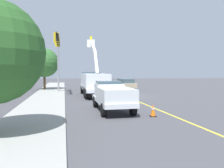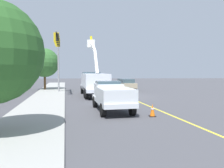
{
  "view_description": "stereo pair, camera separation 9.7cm",
  "coord_description": "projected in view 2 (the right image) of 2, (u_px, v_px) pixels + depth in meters",
  "views": [
    {
      "loc": [
        -23.96,
        3.08,
        2.82
      ],
      "look_at": [
        0.09,
        1.59,
        1.4
      ],
      "focal_mm": 35.39,
      "sensor_mm": 36.0,
      "label": 1
    },
    {
      "loc": [
        -23.97,
        2.98,
        2.82
      ],
      "look_at": [
        0.09,
        1.59,
        1.4
      ],
      "focal_mm": 35.39,
      "sensor_mm": 36.0,
      "label": 2
    }
  ],
  "objects": [
    {
      "name": "service_pickup_truck",
      "position": [
        112.0,
        95.0,
        15.49
      ],
      "size": [
        5.85,
        2.92,
        2.06
      ],
      "color": "silver",
      "rests_on": "ground"
    },
    {
      "name": "ground",
      "position": [
        127.0,
        97.0,
        24.23
      ],
      "size": [
        120.0,
        120.0,
        0.0
      ],
      "primitive_type": "plane",
      "color": "#47474C"
    },
    {
      "name": "sidewalk_far_side",
      "position": [
        47.0,
        98.0,
        22.47
      ],
      "size": [
        59.85,
        12.65,
        0.12
      ],
      "primitive_type": "cube",
      "rotation": [
        0.0,
        0.0,
        0.15
      ],
      "color": "#9E9E99",
      "rests_on": "ground"
    },
    {
      "name": "lane_centre_stripe",
      "position": [
        127.0,
        97.0,
        24.23
      ],
      "size": [
        49.45,
        7.73,
        0.01
      ],
      "primitive_type": "cube",
      "rotation": [
        0.0,
        0.0,
        0.15
      ],
      "color": "yellow",
      "rests_on": "ground"
    },
    {
      "name": "passing_minivan",
      "position": [
        126.0,
        84.0,
        32.07
      ],
      "size": [
        5.03,
        2.61,
        1.69
      ],
      "color": "tan",
      "rests_on": "ground"
    },
    {
      "name": "street_tree_right",
      "position": [
        45.0,
        63.0,
        32.19
      ],
      "size": [
        4.21,
        4.21,
        6.13
      ],
      "color": "brown",
      "rests_on": "ground"
    },
    {
      "name": "traffic_signal_mast",
      "position": [
        58.0,
        49.0,
        26.84
      ],
      "size": [
        6.92,
        1.32,
        7.67
      ],
      "color": "gray",
      "rests_on": "ground"
    },
    {
      "name": "traffic_cone_leading",
      "position": [
        152.0,
        110.0,
        13.67
      ],
      "size": [
        0.4,
        0.4,
        0.79
      ],
      "color": "black",
      "rests_on": "ground"
    },
    {
      "name": "utility_bucket_truck",
      "position": [
        94.0,
        82.0,
        25.1
      ],
      "size": [
        8.48,
        3.71,
        6.98
      ],
      "color": "white",
      "rests_on": "ground"
    },
    {
      "name": "traffic_cone_trailing",
      "position": [
        102.0,
        89.0,
        29.77
      ],
      "size": [
        0.4,
        0.4,
        0.86
      ],
      "color": "black",
      "rests_on": "ground"
    },
    {
      "name": "traffic_cone_mid_rear",
      "position": [
        115.0,
        93.0,
        24.06
      ],
      "size": [
        0.4,
        0.4,
        0.85
      ],
      "color": "black",
      "rests_on": "ground"
    },
    {
      "name": "traffic_cone_mid_front",
      "position": [
        122.0,
        99.0,
        19.36
      ],
      "size": [
        0.4,
        0.4,
        0.73
      ],
      "color": "black",
      "rests_on": "ground"
    }
  ]
}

